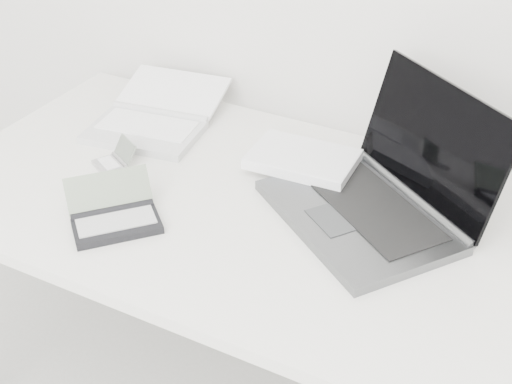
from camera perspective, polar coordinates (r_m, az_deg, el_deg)
The scene contains 5 objects.
desk at distance 1.60m, azimuth 1.62°, elevation -2.74°, with size 1.60×0.80×0.73m.
laptop_large at distance 1.58m, azimuth 8.56°, elevation 0.41°, with size 0.61×0.54×0.28m.
netbook_open_white at distance 1.91m, azimuth -8.21°, elevation 5.76°, with size 0.33×0.40×0.07m.
pda_silver at distance 1.75m, azimuth -11.29°, elevation 2.44°, with size 0.11×0.12×0.06m.
palmtop_charcoal at distance 1.55m, azimuth -11.24°, elevation -1.95°, with size 0.24×0.24×0.09m.
Camera 1 is at (0.56, 0.39, 1.64)m, focal length 50.00 mm.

